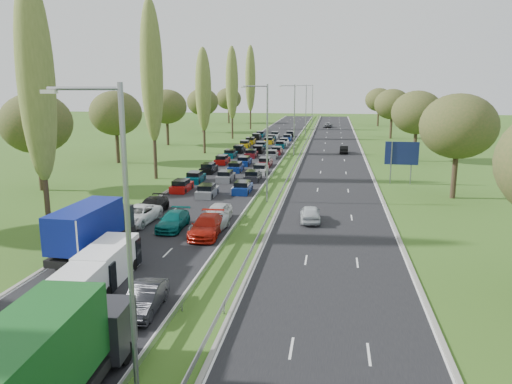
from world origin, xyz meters
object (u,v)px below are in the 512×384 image
at_px(blue_lorry, 93,228).
at_px(white_van_rear, 110,261).
at_px(direction_sign, 402,155).
at_px(info_sign, 68,222).
at_px(near_car_2, 137,215).
at_px(white_van_front, 79,290).
at_px(near_car_3, 152,206).

height_order(blue_lorry, white_van_rear, blue_lorry).
height_order(blue_lorry, direction_sign, direction_sign).
bearing_deg(info_sign, near_car_2, 51.76).
relative_size(near_car_2, direction_sign, 1.09).
relative_size(white_van_front, info_sign, 2.57).
relative_size(blue_lorry, white_van_front, 1.64).
bearing_deg(near_car_2, blue_lorry, -85.46).
height_order(near_car_2, white_van_front, white_van_front).
relative_size(near_car_2, white_van_front, 1.05).
distance_m(white_van_front, white_van_rear, 4.43).
height_order(near_car_3, blue_lorry, blue_lorry).
height_order(near_car_2, white_van_rear, white_van_rear).
bearing_deg(white_van_front, near_car_2, 97.69).
xyz_separation_m(near_car_3, white_van_rear, (3.15, -15.90, 0.40)).
xyz_separation_m(blue_lorry, white_van_rear, (3.11, -4.07, -0.80)).
bearing_deg(info_sign, near_car_3, 66.24).
relative_size(blue_lorry, info_sign, 4.22).
distance_m(near_car_2, blue_lorry, 8.21).
height_order(white_van_front, direction_sign, direction_sign).
bearing_deg(white_van_front, near_car_3, 95.79).
bearing_deg(near_car_3, info_sign, -111.22).
bearing_deg(white_van_rear, blue_lorry, 124.76).
xyz_separation_m(white_van_rear, direction_sign, (21.90, 34.31, 2.42)).
xyz_separation_m(near_car_2, blue_lorry, (-0.02, -8.13, 1.14)).
bearing_deg(near_car_2, direction_sign, 46.15).
bearing_deg(near_car_2, info_sign, -123.59).
distance_m(near_car_2, near_car_3, 3.70).
bearing_deg(direction_sign, info_sign, -136.91).
bearing_deg(info_sign, white_van_rear, -46.87).
distance_m(blue_lorry, white_van_rear, 5.18).
relative_size(near_car_3, info_sign, 2.40).
bearing_deg(white_van_front, info_sign, 117.58).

